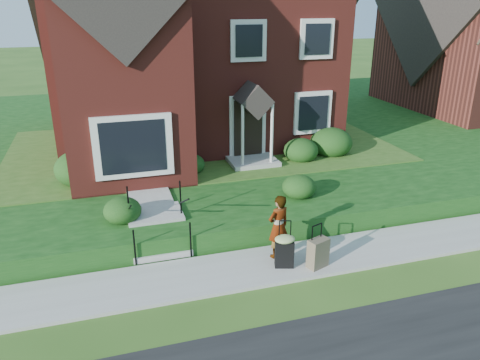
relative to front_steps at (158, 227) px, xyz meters
name	(u,v)px	position (x,y,z in m)	size (l,w,h in m)	color
ground	(276,265)	(2.50, -1.84, -0.47)	(120.00, 120.00, 0.00)	#2D5119
sidewalk	(276,264)	(2.50, -1.84, -0.43)	(60.00, 1.60, 0.08)	#9E9B93
terrace	(273,127)	(6.50, 9.06, -0.17)	(44.00, 20.00, 0.60)	#103B10
walkway	(144,179)	(0.00, 3.16, 0.16)	(1.20, 6.00, 0.06)	#9E9B93
main_house	(183,16)	(2.29, 7.76, 4.79)	(10.40, 10.20, 9.40)	maroon
front_steps	(158,227)	(0.00, 0.00, 0.00)	(1.40, 2.02, 1.50)	#9E9B93
foundation_shrubs	(222,157)	(2.53, 3.16, 0.61)	(10.14, 4.67, 1.12)	black
woman	(278,227)	(2.64, -1.58, 0.39)	(0.57, 0.38, 1.58)	#999999
suitcase_black	(285,249)	(2.62, -2.05, 0.05)	(0.56, 0.51, 1.14)	black
suitcase_olive	(318,253)	(3.35, -2.28, -0.04)	(0.55, 0.42, 1.05)	brown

